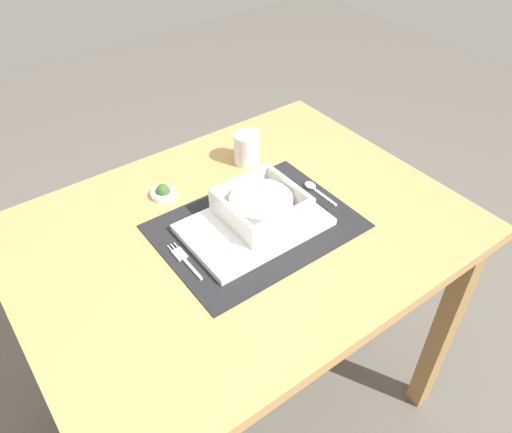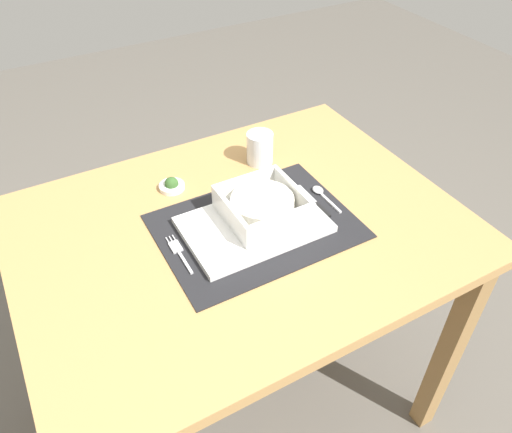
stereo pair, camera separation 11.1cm
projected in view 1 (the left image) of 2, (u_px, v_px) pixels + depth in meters
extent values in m
plane|color=#59544C|center=(245.00, 398.00, 1.62)|extent=(6.00, 6.00, 0.00)
cube|color=#B2844C|center=(240.00, 231.00, 1.15)|extent=(1.00, 0.76, 0.03)
cube|color=olive|center=(443.00, 330.00, 1.39)|extent=(0.05, 0.05, 0.72)
cube|color=olive|center=(42.00, 331.00, 1.39)|extent=(0.05, 0.05, 0.72)
cube|color=olive|center=(292.00, 208.00, 1.79)|extent=(0.05, 0.05, 0.72)
cube|color=black|center=(256.00, 226.00, 1.13)|extent=(0.44, 0.32, 0.00)
cube|color=white|center=(254.00, 225.00, 1.12)|extent=(0.31, 0.21, 0.02)
cube|color=white|center=(261.00, 213.00, 1.14)|extent=(0.17, 0.17, 0.01)
cube|color=white|center=(232.00, 216.00, 1.08)|extent=(0.01, 0.17, 0.05)
cube|color=white|center=(289.00, 190.00, 1.15)|extent=(0.01, 0.17, 0.05)
cube|color=white|center=(284.00, 222.00, 1.07)|extent=(0.15, 0.01, 0.05)
cube|color=white|center=(241.00, 185.00, 1.16)|extent=(0.15, 0.01, 0.05)
cylinder|color=silver|center=(261.00, 204.00, 1.12)|extent=(0.14, 0.14, 0.04)
cube|color=silver|center=(193.00, 269.00, 1.03)|extent=(0.01, 0.07, 0.00)
cube|color=silver|center=(180.00, 254.00, 1.06)|extent=(0.02, 0.04, 0.00)
cylinder|color=silver|center=(170.00, 249.00, 1.07)|extent=(0.00, 0.02, 0.00)
cylinder|color=silver|center=(173.00, 247.00, 1.08)|extent=(0.00, 0.02, 0.00)
cylinder|color=silver|center=(176.00, 246.00, 1.08)|extent=(0.00, 0.02, 0.00)
cube|color=silver|center=(325.00, 197.00, 1.21)|extent=(0.01, 0.08, 0.00)
ellipsoid|color=silver|center=(310.00, 185.00, 1.24)|extent=(0.02, 0.03, 0.01)
cube|color=black|center=(318.00, 205.00, 1.19)|extent=(0.01, 0.06, 0.01)
cube|color=silver|center=(299.00, 191.00, 1.23)|extent=(0.01, 0.08, 0.00)
cube|color=#59331E|center=(319.00, 215.00, 1.16)|extent=(0.01, 0.06, 0.01)
cube|color=silver|center=(299.00, 200.00, 1.20)|extent=(0.01, 0.08, 0.00)
cylinder|color=white|center=(247.00, 148.00, 1.30)|extent=(0.07, 0.07, 0.08)
cylinder|color=#338C3F|center=(247.00, 152.00, 1.31)|extent=(0.06, 0.06, 0.06)
cylinder|color=white|center=(164.00, 194.00, 1.22)|extent=(0.06, 0.06, 0.01)
sphere|color=#335926|center=(163.00, 191.00, 1.21)|extent=(0.03, 0.03, 0.03)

